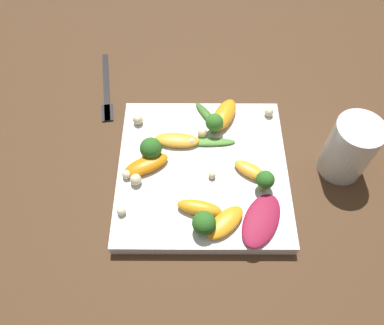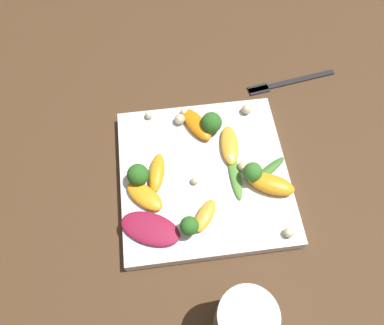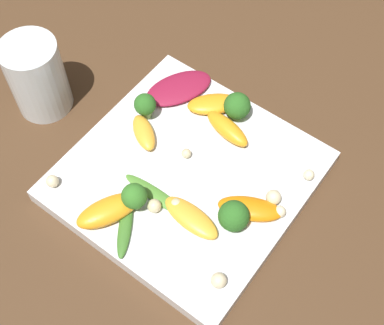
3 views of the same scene
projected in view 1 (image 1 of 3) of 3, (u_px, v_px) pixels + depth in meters
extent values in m
plane|color=#4C331E|center=(202.00, 175.00, 0.64)|extent=(2.40, 2.40, 0.00)
cube|color=white|center=(202.00, 171.00, 0.63)|extent=(0.28, 0.28, 0.02)
cylinder|color=white|center=(349.00, 149.00, 0.60)|extent=(0.08, 0.08, 0.11)
cube|color=#262628|center=(106.00, 85.00, 0.74)|extent=(0.18, 0.04, 0.01)
cube|color=#262628|center=(107.00, 112.00, 0.70)|extent=(0.04, 0.03, 0.01)
ellipsoid|color=maroon|center=(261.00, 220.00, 0.56)|extent=(0.11, 0.09, 0.01)
ellipsoid|color=#FCAD33|center=(177.00, 140.00, 0.64)|extent=(0.04, 0.08, 0.01)
ellipsoid|color=orange|center=(146.00, 166.00, 0.61)|extent=(0.06, 0.08, 0.02)
ellipsoid|color=orange|center=(225.00, 222.00, 0.56)|extent=(0.07, 0.07, 0.02)
ellipsoid|color=orange|center=(199.00, 208.00, 0.57)|extent=(0.04, 0.07, 0.02)
ellipsoid|color=orange|center=(224.00, 115.00, 0.66)|extent=(0.08, 0.06, 0.02)
ellipsoid|color=#FCAD33|center=(250.00, 170.00, 0.60)|extent=(0.05, 0.06, 0.02)
cylinder|color=#84AD5B|center=(264.00, 185.00, 0.59)|extent=(0.01, 0.01, 0.02)
sphere|color=#2D6B23|center=(265.00, 180.00, 0.58)|extent=(0.03, 0.03, 0.03)
cylinder|color=#7A9E51|center=(214.00, 128.00, 0.65)|extent=(0.01, 0.01, 0.02)
sphere|color=#387A28|center=(214.00, 122.00, 0.63)|extent=(0.03, 0.03, 0.03)
cylinder|color=#7A9E51|center=(204.00, 227.00, 0.55)|extent=(0.02, 0.02, 0.01)
sphere|color=#2D6B23|center=(204.00, 223.00, 0.54)|extent=(0.04, 0.04, 0.04)
cylinder|color=#84AD5B|center=(152.00, 153.00, 0.63)|extent=(0.01, 0.01, 0.01)
sphere|color=#2D6B23|center=(151.00, 148.00, 0.61)|extent=(0.04, 0.04, 0.04)
ellipsoid|color=#3D7528|center=(208.00, 116.00, 0.67)|extent=(0.07, 0.05, 0.01)
ellipsoid|color=#518E33|center=(207.00, 142.00, 0.64)|extent=(0.02, 0.10, 0.01)
sphere|color=beige|center=(121.00, 211.00, 0.57)|extent=(0.01, 0.01, 0.01)
sphere|color=beige|center=(191.00, 142.00, 0.64)|extent=(0.01, 0.01, 0.01)
sphere|color=beige|center=(127.00, 174.00, 0.60)|extent=(0.01, 0.01, 0.01)
sphere|color=beige|center=(138.00, 120.00, 0.66)|extent=(0.02, 0.02, 0.02)
sphere|color=beige|center=(136.00, 180.00, 0.59)|extent=(0.02, 0.02, 0.02)
sphere|color=beige|center=(212.00, 175.00, 0.60)|extent=(0.01, 0.01, 0.01)
sphere|color=beige|center=(201.00, 133.00, 0.64)|extent=(0.02, 0.02, 0.02)
sphere|color=beige|center=(269.00, 112.00, 0.67)|extent=(0.02, 0.02, 0.02)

